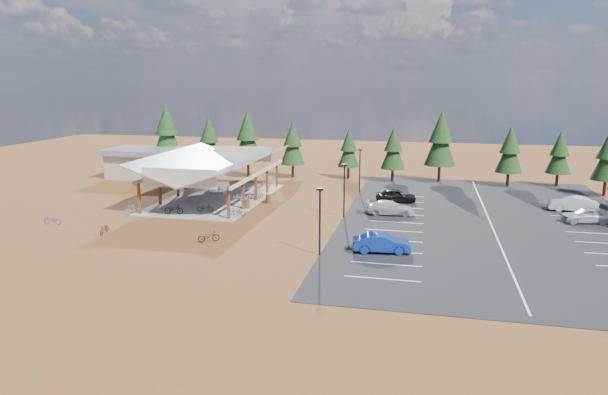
# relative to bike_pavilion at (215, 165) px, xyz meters

# --- Properties ---
(ground) EXTENTS (140.00, 140.00, 0.00)m
(ground) POSITION_rel_bike_pavilion_xyz_m (10.00, -7.00, -3.82)
(ground) COLOR brown
(ground) RESTS_ON ground
(asphalt_lot) EXTENTS (27.00, 44.00, 0.04)m
(asphalt_lot) POSITION_rel_bike_pavilion_xyz_m (28.50, -4.00, -3.80)
(asphalt_lot) COLOR black
(asphalt_lot) RESTS_ON ground
(concrete_pad) EXTENTS (10.60, 18.60, 0.10)m
(concrete_pad) POSITION_rel_bike_pavilion_xyz_m (0.00, 0.00, -3.77)
(concrete_pad) COLOR gray
(concrete_pad) RESTS_ON ground
(bike_pavilion) EXTENTS (11.65, 19.40, 4.97)m
(bike_pavilion) POSITION_rel_bike_pavilion_xyz_m (0.00, 0.00, 0.00)
(bike_pavilion) COLOR brown
(bike_pavilion) RESTS_ON concrete_pad
(outbuilding) EXTENTS (11.00, 7.00, 3.90)m
(outbuilding) POSITION_rel_bike_pavilion_xyz_m (-14.00, 11.00, -1.80)
(outbuilding) COLOR #ADA593
(outbuilding) RESTS_ON ground
(lamp_post_0) EXTENTS (0.50, 0.25, 5.14)m
(lamp_post_0) POSITION_rel_bike_pavilion_xyz_m (15.00, -17.00, -0.85)
(lamp_post_0) COLOR black
(lamp_post_0) RESTS_ON ground
(lamp_post_1) EXTENTS (0.50, 0.25, 5.14)m
(lamp_post_1) POSITION_rel_bike_pavilion_xyz_m (15.00, -5.00, -0.85)
(lamp_post_1) COLOR black
(lamp_post_1) RESTS_ON ground
(lamp_post_2) EXTENTS (0.50, 0.25, 5.14)m
(lamp_post_2) POSITION_rel_bike_pavilion_xyz_m (15.00, 7.00, -0.85)
(lamp_post_2) COLOR black
(lamp_post_2) RESTS_ON ground
(trash_bin_0) EXTENTS (0.60, 0.60, 0.90)m
(trash_bin_0) POSITION_rel_bike_pavilion_xyz_m (4.85, -3.85, -3.37)
(trash_bin_0) COLOR #52321D
(trash_bin_0) RESTS_ON ground
(trash_bin_1) EXTENTS (0.60, 0.60, 0.90)m
(trash_bin_1) POSITION_rel_bike_pavilion_xyz_m (6.20, -0.71, -3.37)
(trash_bin_1) COLOR #52321D
(trash_bin_1) RESTS_ON ground
(pine_0) EXTENTS (4.16, 4.16, 9.68)m
(pine_0) POSITION_rel_bike_pavilion_xyz_m (-13.05, 14.68, 2.09)
(pine_0) COLOR #382314
(pine_0) RESTS_ON ground
(pine_1) EXTENTS (3.42, 3.42, 7.97)m
(pine_1) POSITION_rel_bike_pavilion_xyz_m (-7.04, 15.30, 1.04)
(pine_1) COLOR #382314
(pine_1) RESTS_ON ground
(pine_2) EXTENTS (3.85, 3.85, 8.98)m
(pine_2) POSITION_rel_bike_pavilion_xyz_m (-1.10, 14.37, 1.66)
(pine_2) COLOR #382314
(pine_2) RESTS_ON ground
(pine_3) EXTENTS (3.26, 3.26, 7.60)m
(pine_3) POSITION_rel_bike_pavilion_xyz_m (4.96, 15.09, 0.82)
(pine_3) COLOR #382314
(pine_3) RESTS_ON ground
(pine_4) EXTENTS (2.87, 2.87, 6.69)m
(pine_4) POSITION_rel_bike_pavilion_xyz_m (12.43, 15.83, 0.26)
(pine_4) COLOR #382314
(pine_4) RESTS_ON ground
(pine_5) EXTENTS (3.09, 3.09, 7.21)m
(pine_5) POSITION_rel_bike_pavilion_xyz_m (18.32, 14.73, 0.57)
(pine_5) COLOR #382314
(pine_5) RESTS_ON ground
(pine_6) EXTENTS (3.95, 3.95, 9.20)m
(pine_6) POSITION_rel_bike_pavilion_xyz_m (24.18, 15.81, 1.79)
(pine_6) COLOR #382314
(pine_6) RESTS_ON ground
(pine_7) EXTENTS (3.23, 3.23, 7.51)m
(pine_7) POSITION_rel_bike_pavilion_xyz_m (32.38, 14.47, 0.76)
(pine_7) COLOR #382314
(pine_7) RESTS_ON ground
(pine_8) EXTENTS (2.97, 2.97, 6.93)m
(pine_8) POSITION_rel_bike_pavilion_xyz_m (38.33, 15.97, 0.40)
(pine_8) COLOR #382314
(pine_8) RESTS_ON ground
(pine_13) EXTENTS (3.28, 3.28, 7.65)m
(pine_13) POSITION_rel_bike_pavilion_xyz_m (42.32, 11.07, 0.85)
(pine_13) COLOR #382314
(pine_13) RESTS_ON ground
(bike_0) EXTENTS (1.91, 0.91, 0.97)m
(bike_0) POSITION_rel_bike_pavilion_xyz_m (-1.31, -7.80, -3.24)
(bike_0) COLOR black
(bike_0) RESTS_ON concrete_pad
(bike_1) EXTENTS (1.92, 1.03, 1.11)m
(bike_1) POSITION_rel_bike_pavilion_xyz_m (-1.24, -3.41, -3.17)
(bike_1) COLOR gray
(bike_1) RESTS_ON concrete_pad
(bike_2) EXTENTS (1.77, 0.86, 0.89)m
(bike_2) POSITION_rel_bike_pavilion_xyz_m (-1.04, 2.29, -3.28)
(bike_2) COLOR navy
(bike_2) RESTS_ON concrete_pad
(bike_3) EXTENTS (1.78, 0.93, 1.03)m
(bike_3) POSITION_rel_bike_pavilion_xyz_m (-3.15, 4.52, -3.21)
(bike_3) COLOR maroon
(bike_3) RESTS_ON concrete_pad
(bike_4) EXTENTS (1.68, 0.91, 0.84)m
(bike_4) POSITION_rel_bike_pavilion_xyz_m (1.31, -6.29, -3.31)
(bike_4) COLOR black
(bike_4) RESTS_ON concrete_pad
(bike_5) EXTENTS (1.61, 0.61, 0.94)m
(bike_5) POSITION_rel_bike_pavilion_xyz_m (2.99, -1.08, -3.25)
(bike_5) COLOR #919499
(bike_5) RESTS_ON concrete_pad
(bike_6) EXTENTS (1.94, 0.94, 0.98)m
(bike_6) POSITION_rel_bike_pavilion_xyz_m (2.88, 0.05, -3.24)
(bike_6) COLOR #0F2698
(bike_6) RESTS_ON concrete_pad
(bike_7) EXTENTS (1.73, 0.81, 1.00)m
(bike_7) POSITION_rel_bike_pavilion_xyz_m (3.41, 6.79, -3.22)
(bike_7) COLOR maroon
(bike_7) RESTS_ON concrete_pad
(bike_8) EXTENTS (0.87, 1.75, 0.88)m
(bike_8) POSITION_rel_bike_pavilion_xyz_m (-4.07, -15.30, -3.38)
(bike_8) COLOR black
(bike_8) RESTS_ON ground
(bike_9) EXTENTS (0.98, 1.69, 0.98)m
(bike_9) POSITION_rel_bike_pavilion_xyz_m (-5.46, -8.60, -3.33)
(bike_9) COLOR gray
(bike_9) RESTS_ON ground
(bike_10) EXTENTS (1.72, 0.77, 0.88)m
(bike_10) POSITION_rel_bike_pavilion_xyz_m (-10.39, -13.70, -3.39)
(bike_10) COLOR #1326A0
(bike_10) RESTS_ON ground
(bike_12) EXTENTS (1.81, 1.44, 0.92)m
(bike_12) POSITION_rel_bike_pavilion_xyz_m (5.55, -15.58, -3.36)
(bike_12) COLOR black
(bike_12) RESTS_ON ground
(bike_15) EXTENTS (1.54, 1.77, 1.10)m
(bike_15) POSITION_rel_bike_pavilion_xyz_m (4.42, 0.66, -3.27)
(bike_15) COLOR #962B0C
(bike_15) RESTS_ON ground
(bike_16) EXTENTS (1.78, 1.04, 0.88)m
(bike_16) POSITION_rel_bike_pavilion_xyz_m (4.93, -7.06, -3.38)
(bike_16) COLOR black
(bike_16) RESTS_ON ground
(car_1) EXTENTS (4.57, 2.13, 1.45)m
(car_1) POSITION_rel_bike_pavilion_xyz_m (19.46, -15.30, -3.06)
(car_1) COLOR navy
(car_1) RESTS_ON asphalt_lot
(car_3) EXTENTS (4.81, 2.26, 1.36)m
(car_3) POSITION_rel_bike_pavilion_xyz_m (19.26, -3.16, -3.11)
(car_3) COLOR #BABABA
(car_3) RESTS_ON asphalt_lot
(car_4) EXTENTS (4.51, 2.53, 1.45)m
(car_4) POSITION_rel_bike_pavilion_xyz_m (19.49, 2.54, -3.06)
(car_4) COLOR black
(car_4) RESTS_ON asphalt_lot
(car_8) EXTENTS (4.45, 2.30, 1.45)m
(car_8) POSITION_rel_bike_pavilion_xyz_m (37.00, -2.42, -3.06)
(car_8) COLOR #B4B6BD
(car_8) RESTS_ON asphalt_lot
(car_9) EXTENTS (4.68, 2.06, 1.49)m
(car_9) POSITION_rel_bike_pavilion_xyz_m (36.95, 2.25, -3.04)
(car_9) COLOR silver
(car_9) RESTS_ON asphalt_lot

